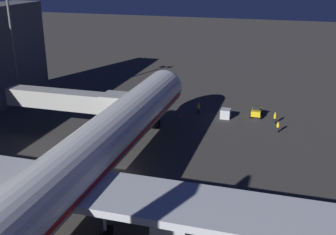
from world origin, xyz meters
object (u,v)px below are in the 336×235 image
(baggage_container_far_row, at_px, (226,114))
(apron_floodlight_mast, at_px, (13,44))
(baggage_tug_spare, at_px, (256,112))
(traffic_cone_nose_starboard, at_px, (155,113))
(ground_crew_by_belt_loader, at_px, (275,117))
(traffic_cone_nose_port, at_px, (181,115))
(ground_crew_near_nose_gear, at_px, (199,108))
(ground_crew_marshaller_fwd, at_px, (278,127))
(jet_bridge, at_px, (75,101))
(airliner_at_gate, at_px, (67,176))

(baggage_container_far_row, bearing_deg, apron_floodlight_mast, 9.33)
(baggage_tug_spare, height_order, traffic_cone_nose_starboard, baggage_tug_spare)
(baggage_tug_spare, distance_m, ground_crew_by_belt_loader, 3.98)
(apron_floodlight_mast, xyz_separation_m, traffic_cone_nose_port, (-27.70, -4.06, -11.15))
(ground_crew_near_nose_gear, height_order, ground_crew_marshaller_fwd, ground_crew_near_nose_gear)
(apron_floodlight_mast, bearing_deg, jet_bridge, 152.21)
(ground_crew_marshaller_fwd, distance_m, traffic_cone_nose_starboard, 20.22)
(baggage_container_far_row, xyz_separation_m, ground_crew_by_belt_loader, (-7.87, 0.37, 0.27))
(traffic_cone_nose_starboard, bearing_deg, traffic_cone_nose_port, 180.00)
(airliner_at_gate, bearing_deg, baggage_tug_spare, -111.26)
(ground_crew_by_belt_loader, bearing_deg, traffic_cone_nose_port, 4.95)
(baggage_tug_spare, bearing_deg, ground_crew_by_belt_loader, 141.55)
(baggage_container_far_row, distance_m, ground_crew_by_belt_loader, 7.88)
(baggage_container_far_row, relative_size, ground_crew_by_belt_loader, 0.93)
(apron_floodlight_mast, height_order, baggage_tug_spare, apron_floodlight_mast)
(airliner_at_gate, bearing_deg, jet_bridge, -63.53)
(jet_bridge, xyz_separation_m, ground_crew_by_belt_loader, (-27.34, -13.47, -4.37))
(ground_crew_near_nose_gear, distance_m, ground_crew_marshaller_fwd, 14.10)
(baggage_container_far_row, bearing_deg, baggage_tug_spare, -156.12)
(ground_crew_by_belt_loader, height_order, traffic_cone_nose_port, ground_crew_by_belt_loader)
(jet_bridge, height_order, ground_crew_by_belt_loader, jet_bridge)
(airliner_at_gate, distance_m, apron_floodlight_mast, 38.68)
(ground_crew_by_belt_loader, height_order, ground_crew_marshaller_fwd, ground_crew_by_belt_loader)
(baggage_tug_spare, relative_size, traffic_cone_nose_port, 4.90)
(baggage_container_far_row, height_order, ground_crew_marshaller_fwd, ground_crew_marshaller_fwd)
(apron_floodlight_mast, bearing_deg, baggage_tug_spare, -168.82)
(apron_floodlight_mast, bearing_deg, ground_crew_marshaller_fwd, -177.86)
(apron_floodlight_mast, bearing_deg, baggage_container_far_row, -170.67)
(baggage_tug_spare, height_order, traffic_cone_nose_port, baggage_tug_spare)
(ground_crew_by_belt_loader, height_order, traffic_cone_nose_starboard, ground_crew_by_belt_loader)
(apron_floodlight_mast, height_order, ground_crew_marshaller_fwd, apron_floodlight_mast)
(traffic_cone_nose_port, bearing_deg, ground_crew_by_belt_loader, -175.05)
(apron_floodlight_mast, distance_m, baggage_tug_spare, 41.75)
(airliner_at_gate, distance_m, baggage_container_far_row, 35.70)
(airliner_at_gate, xyz_separation_m, traffic_cone_nose_port, (-2.20, -32.49, -5.02))
(airliner_at_gate, xyz_separation_m, ground_crew_marshaller_fwd, (-17.86, -30.05, -4.33))
(jet_bridge, distance_m, apron_floodlight_mast, 18.40)
(traffic_cone_nose_port, bearing_deg, ground_crew_marshaller_fwd, 171.13)
(jet_bridge, bearing_deg, apron_floodlight_mast, -27.79)
(ground_crew_by_belt_loader, bearing_deg, jet_bridge, 26.23)
(apron_floodlight_mast, xyz_separation_m, ground_crew_by_belt_loader, (-42.72, -5.36, -10.40))
(baggage_container_far_row, distance_m, traffic_cone_nose_port, 7.36)
(baggage_tug_spare, bearing_deg, ground_crew_near_nose_gear, 7.76)
(ground_crew_near_nose_gear, height_order, ground_crew_by_belt_loader, ground_crew_near_nose_gear)
(ground_crew_marshaller_fwd, distance_m, traffic_cone_nose_port, 15.86)
(baggage_tug_spare, distance_m, ground_crew_near_nose_gear, 9.56)
(ground_crew_marshaller_fwd, height_order, traffic_cone_nose_starboard, ground_crew_marshaller_fwd)
(ground_crew_near_nose_gear, xyz_separation_m, ground_crew_marshaller_fwd, (-13.22, 4.92, -0.09))
(baggage_tug_spare, height_order, baggage_container_far_row, baggage_tug_spare)
(ground_crew_marshaller_fwd, bearing_deg, baggage_container_far_row, -25.78)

